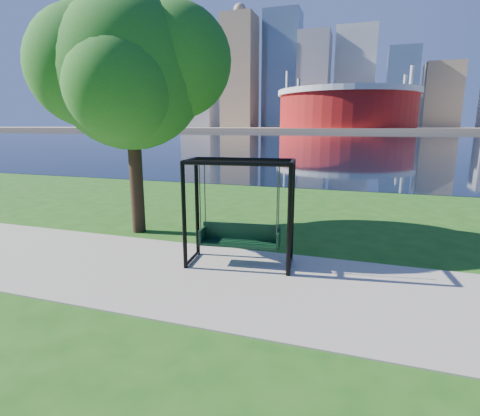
% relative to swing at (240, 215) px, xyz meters
% --- Properties ---
extents(ground, '(900.00, 900.00, 0.00)m').
position_rel_swing_xyz_m(ground, '(0.19, -0.46, -1.21)').
color(ground, '#1E5114').
rests_on(ground, ground).
extents(path, '(120.00, 4.00, 0.03)m').
position_rel_swing_xyz_m(path, '(0.19, -0.96, -1.20)').
color(path, '#9E937F').
rests_on(path, ground).
extents(river, '(900.00, 180.00, 0.02)m').
position_rel_swing_xyz_m(river, '(0.19, 101.54, -1.20)').
color(river, black).
rests_on(river, ground).
extents(far_bank, '(900.00, 228.00, 2.00)m').
position_rel_swing_xyz_m(far_bank, '(0.19, 305.54, -0.21)').
color(far_bank, '#937F60').
rests_on(far_bank, ground).
extents(stadium, '(83.00, 83.00, 32.00)m').
position_rel_swing_xyz_m(stadium, '(-9.81, 234.54, 13.01)').
color(stadium, maroon).
rests_on(stadium, far_bank).
extents(skyline, '(392.00, 66.00, 96.50)m').
position_rel_swing_xyz_m(skyline, '(-4.08, 318.93, 34.68)').
color(skyline, gray).
rests_on(skyline, far_bank).
extents(swing, '(2.56, 1.36, 2.51)m').
position_rel_swing_xyz_m(swing, '(0.00, 0.00, 0.00)').
color(swing, black).
rests_on(swing, ground).
extents(park_tree, '(5.61, 5.07, 6.97)m').
position_rel_swing_xyz_m(park_tree, '(-3.95, 1.79, 3.63)').
color(park_tree, black).
rests_on(park_tree, ground).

